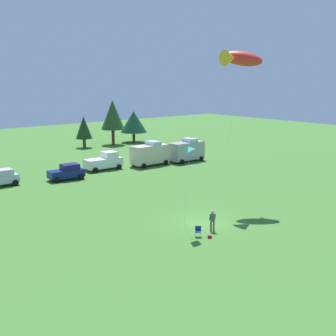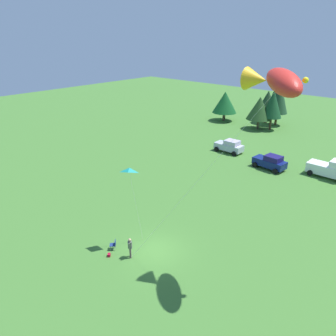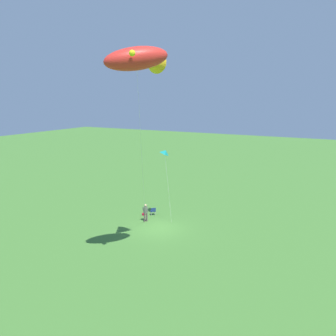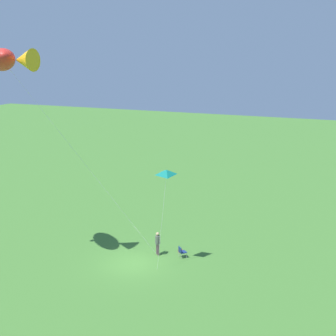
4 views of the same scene
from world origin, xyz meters
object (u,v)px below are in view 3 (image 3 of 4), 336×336
folding_chair (153,211)px  kite_large_fish (140,59)px  person_kite_flyer (146,211)px  backpack_on_grass (144,214)px  kite_delta_teal (166,152)px

folding_chair → kite_large_fish: (9.94, 5.09, 13.44)m
person_kite_flyer → folding_chair: (-1.79, -0.21, -0.53)m
backpack_on_grass → kite_large_fish: kite_large_fish is taller
folding_chair → kite_large_fish: bearing=161.5°
folding_chair → kite_large_fish: kite_large_fish is taller
backpack_on_grass → kite_delta_teal: 7.06m
person_kite_flyer → folding_chair: size_ratio=2.12×
folding_chair → kite_large_fish: size_ratio=0.06×
folding_chair → backpack_on_grass: bearing=70.8°
backpack_on_grass → kite_delta_teal: bearing=89.5°
backpack_on_grass → kite_delta_teal: size_ratio=0.05×
person_kite_flyer → backpack_on_grass: size_ratio=5.44×
kite_delta_teal → kite_large_fish: bearing=19.6°
person_kite_flyer → kite_delta_teal: 6.02m
backpack_on_grass → kite_delta_teal: kite_delta_teal is taller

